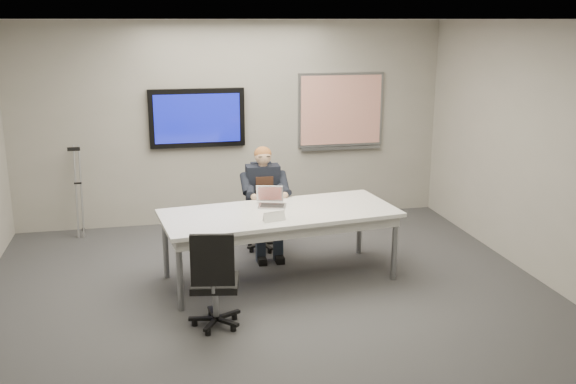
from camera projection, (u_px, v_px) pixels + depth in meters
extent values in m
cube|color=#353537|center=(275.00, 307.00, 6.45)|extent=(6.00, 6.00, 0.02)
cube|color=white|center=(273.00, 19.00, 5.73)|extent=(6.00, 6.00, 0.02)
cube|color=gray|center=(233.00, 123.00, 8.92)|extent=(6.00, 0.02, 2.80)
cube|color=gray|center=(387.00, 304.00, 3.26)|extent=(6.00, 0.02, 2.80)
cube|color=gray|center=(556.00, 158.00, 6.70)|extent=(0.02, 6.00, 2.80)
cube|color=white|center=(280.00, 213.00, 6.97)|extent=(2.65, 1.37, 0.04)
cube|color=silver|center=(280.00, 221.00, 7.00)|extent=(2.54, 1.25, 0.11)
cylinder|color=gray|center=(180.00, 275.00, 6.29)|extent=(0.06, 0.06, 0.74)
cylinder|color=gray|center=(395.00, 248.00, 7.05)|extent=(0.06, 0.06, 0.74)
cylinder|color=gray|center=(166.00, 246.00, 7.10)|extent=(0.06, 0.06, 0.74)
cylinder|color=gray|center=(359.00, 224.00, 7.86)|extent=(0.06, 0.06, 0.74)
cube|color=black|center=(197.00, 118.00, 8.75)|extent=(1.30, 0.08, 0.80)
cube|color=#0C128A|center=(197.00, 118.00, 8.70)|extent=(1.16, 0.01, 0.66)
cube|color=gray|center=(341.00, 110.00, 9.18)|extent=(1.25, 0.04, 1.05)
cube|color=white|center=(341.00, 110.00, 9.15)|extent=(1.18, 0.01, 0.98)
cube|color=gray|center=(341.00, 148.00, 9.29)|extent=(1.18, 0.05, 0.04)
cylinder|color=gray|center=(263.00, 230.00, 8.05)|extent=(0.05, 0.05, 0.32)
cube|color=black|center=(263.00, 217.00, 8.01)|extent=(0.44, 0.44, 0.06)
cube|color=black|center=(261.00, 191.00, 8.12)|extent=(0.38, 0.07, 0.46)
cylinder|color=gray|center=(216.00, 300.00, 6.00)|extent=(0.06, 0.06, 0.34)
cube|color=black|center=(215.00, 283.00, 5.96)|extent=(0.50, 0.50, 0.07)
cube|color=black|center=(212.00, 260.00, 5.68)|extent=(0.39, 0.11, 0.48)
cube|color=black|center=(263.00, 187.00, 7.88)|extent=(0.41, 0.24, 0.56)
cube|color=#362016|center=(265.00, 188.00, 7.76)|extent=(0.21, 0.02, 0.27)
sphere|color=tan|center=(263.00, 156.00, 7.75)|extent=(0.20, 0.20, 0.20)
ellipsoid|color=brown|center=(263.00, 154.00, 7.76)|extent=(0.21, 0.21, 0.18)
cube|color=#AAAAAC|center=(272.00, 206.00, 7.14)|extent=(0.35, 0.29, 0.02)
cube|color=black|center=(272.00, 205.00, 7.13)|extent=(0.29, 0.21, 0.00)
cube|color=#AAAAAC|center=(270.00, 194.00, 7.24)|extent=(0.31, 0.15, 0.20)
cube|color=red|center=(270.00, 194.00, 7.23)|extent=(0.27, 0.13, 0.17)
cylinder|color=black|center=(267.00, 220.00, 6.66)|extent=(0.05, 0.12, 0.01)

